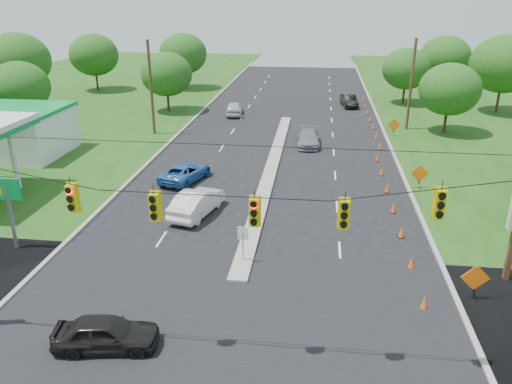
# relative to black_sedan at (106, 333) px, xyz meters

# --- Properties ---
(ground) EXTENTS (160.00, 160.00, 0.00)m
(ground) POSITION_rel_black_sedan_xyz_m (4.28, 1.26, -0.69)
(ground) COLOR black
(ground) RESTS_ON ground
(cross_street) EXTENTS (160.00, 14.00, 0.02)m
(cross_street) POSITION_rel_black_sedan_xyz_m (4.28, 1.26, -0.69)
(cross_street) COLOR black
(cross_street) RESTS_ON ground
(curb_left) EXTENTS (0.25, 110.00, 0.16)m
(curb_left) POSITION_rel_black_sedan_xyz_m (-5.82, 31.26, -0.69)
(curb_left) COLOR gray
(curb_left) RESTS_ON ground
(curb_right) EXTENTS (0.25, 110.00, 0.16)m
(curb_right) POSITION_rel_black_sedan_xyz_m (14.38, 31.26, -0.69)
(curb_right) COLOR gray
(curb_right) RESTS_ON ground
(median) EXTENTS (1.00, 34.00, 0.18)m
(median) POSITION_rel_black_sedan_xyz_m (4.28, 22.26, -0.69)
(median) COLOR gray
(median) RESTS_ON ground
(median_sign) EXTENTS (0.55, 0.06, 2.05)m
(median_sign) POSITION_rel_black_sedan_xyz_m (4.28, 7.26, 0.77)
(median_sign) COLOR gray
(median_sign) RESTS_ON ground
(signal_span) EXTENTS (25.60, 0.32, 9.00)m
(signal_span) POSITION_rel_black_sedan_xyz_m (4.23, 0.26, 4.28)
(signal_span) COLOR #422D1C
(signal_span) RESTS_ON ground
(utility_pole_far_left) EXTENTS (0.28, 0.28, 9.00)m
(utility_pole_far_left) POSITION_rel_black_sedan_xyz_m (-8.22, 31.26, 3.81)
(utility_pole_far_left) COLOR #422D1C
(utility_pole_far_left) RESTS_ON ground
(utility_pole_far_right) EXTENTS (0.28, 0.28, 9.00)m
(utility_pole_far_right) POSITION_rel_black_sedan_xyz_m (16.78, 36.26, 3.81)
(utility_pole_far_right) COLOR #422D1C
(utility_pole_far_right) RESTS_ON ground
(cone_0) EXTENTS (0.32, 0.32, 0.70)m
(cone_0) POSITION_rel_black_sedan_xyz_m (12.80, 4.26, -0.34)
(cone_0) COLOR #F6581C
(cone_0) RESTS_ON ground
(cone_1) EXTENTS (0.32, 0.32, 0.70)m
(cone_1) POSITION_rel_black_sedan_xyz_m (12.80, 7.76, -0.34)
(cone_1) COLOR #F6581C
(cone_1) RESTS_ON ground
(cone_2) EXTENTS (0.32, 0.32, 0.70)m
(cone_2) POSITION_rel_black_sedan_xyz_m (12.80, 11.26, -0.34)
(cone_2) COLOR #F6581C
(cone_2) RESTS_ON ground
(cone_3) EXTENTS (0.32, 0.32, 0.70)m
(cone_3) POSITION_rel_black_sedan_xyz_m (12.80, 14.76, -0.34)
(cone_3) COLOR #F6581C
(cone_3) RESTS_ON ground
(cone_4) EXTENTS (0.32, 0.32, 0.70)m
(cone_4) POSITION_rel_black_sedan_xyz_m (12.80, 18.26, -0.34)
(cone_4) COLOR #F6581C
(cone_4) RESTS_ON ground
(cone_5) EXTENTS (0.32, 0.32, 0.70)m
(cone_5) POSITION_rel_black_sedan_xyz_m (12.80, 21.76, -0.34)
(cone_5) COLOR #F6581C
(cone_5) RESTS_ON ground
(cone_6) EXTENTS (0.32, 0.32, 0.70)m
(cone_6) POSITION_rel_black_sedan_xyz_m (12.80, 25.26, -0.34)
(cone_6) COLOR #F6581C
(cone_6) RESTS_ON ground
(cone_7) EXTENTS (0.32, 0.32, 0.70)m
(cone_7) POSITION_rel_black_sedan_xyz_m (13.40, 28.76, -0.34)
(cone_7) COLOR #F6581C
(cone_7) RESTS_ON ground
(cone_8) EXTENTS (0.32, 0.32, 0.70)m
(cone_8) POSITION_rel_black_sedan_xyz_m (13.40, 32.26, -0.34)
(cone_8) COLOR #F6581C
(cone_8) RESTS_ON ground
(cone_9) EXTENTS (0.32, 0.32, 0.70)m
(cone_9) POSITION_rel_black_sedan_xyz_m (13.40, 35.76, -0.34)
(cone_9) COLOR #F6581C
(cone_9) RESTS_ON ground
(cone_10) EXTENTS (0.32, 0.32, 0.70)m
(cone_10) POSITION_rel_black_sedan_xyz_m (13.40, 39.26, -0.34)
(cone_10) COLOR #F6581C
(cone_10) RESTS_ON ground
(cone_11) EXTENTS (0.32, 0.32, 0.70)m
(cone_11) POSITION_rel_black_sedan_xyz_m (13.40, 42.76, -0.34)
(cone_11) COLOR #F6581C
(cone_11) RESTS_ON ground
(cone_12) EXTENTS (0.32, 0.32, 0.70)m
(cone_12) POSITION_rel_black_sedan_xyz_m (13.40, 46.26, -0.34)
(cone_12) COLOR #F6581C
(cone_12) RESTS_ON ground
(cone_13) EXTENTS (0.32, 0.32, 0.70)m
(cone_13) POSITION_rel_black_sedan_xyz_m (13.40, 49.76, -0.34)
(cone_13) COLOR #F6581C
(cone_13) RESTS_ON ground
(work_sign_0) EXTENTS (1.27, 0.58, 1.37)m
(work_sign_0) POSITION_rel_black_sedan_xyz_m (15.08, 5.26, 0.40)
(work_sign_0) COLOR black
(work_sign_0) RESTS_ON ground
(work_sign_1) EXTENTS (1.27, 0.58, 1.37)m
(work_sign_1) POSITION_rel_black_sedan_xyz_m (15.08, 19.26, 0.40)
(work_sign_1) COLOR black
(work_sign_1) RESTS_ON ground
(work_sign_2) EXTENTS (1.27, 0.58, 1.37)m
(work_sign_2) POSITION_rel_black_sedan_xyz_m (15.08, 33.26, 0.40)
(work_sign_2) COLOR black
(work_sign_2) RESTS_ON ground
(tree_2) EXTENTS (5.88, 5.88, 6.86)m
(tree_2) POSITION_rel_black_sedan_xyz_m (-21.72, 31.26, 3.64)
(tree_2) COLOR black
(tree_2) RESTS_ON ground
(tree_3) EXTENTS (7.56, 7.56, 8.82)m
(tree_3) POSITION_rel_black_sedan_xyz_m (-27.72, 41.26, 4.88)
(tree_3) COLOR black
(tree_3) RESTS_ON ground
(tree_4) EXTENTS (6.72, 6.72, 7.84)m
(tree_4) POSITION_rel_black_sedan_xyz_m (-23.72, 53.26, 4.26)
(tree_4) COLOR black
(tree_4) RESTS_ON ground
(tree_5) EXTENTS (5.88, 5.88, 6.86)m
(tree_5) POSITION_rel_black_sedan_xyz_m (-9.72, 41.26, 3.64)
(tree_5) COLOR black
(tree_5) RESTS_ON ground
(tree_6) EXTENTS (6.72, 6.72, 7.84)m
(tree_6) POSITION_rel_black_sedan_xyz_m (-11.72, 56.26, 4.26)
(tree_6) COLOR black
(tree_6) RESTS_ON ground
(tree_9) EXTENTS (5.88, 5.88, 6.86)m
(tree_9) POSITION_rel_black_sedan_xyz_m (20.28, 35.26, 3.64)
(tree_9) COLOR black
(tree_9) RESTS_ON ground
(tree_10) EXTENTS (7.56, 7.56, 8.82)m
(tree_10) POSITION_rel_black_sedan_xyz_m (28.28, 45.26, 4.88)
(tree_10) COLOR black
(tree_10) RESTS_ON ground
(tree_11) EXTENTS (6.72, 6.72, 7.84)m
(tree_11) POSITION_rel_black_sedan_xyz_m (24.28, 56.26, 4.26)
(tree_11) COLOR black
(tree_11) RESTS_ON ground
(tree_12) EXTENTS (5.88, 5.88, 6.86)m
(tree_12) POSITION_rel_black_sedan_xyz_m (18.28, 49.26, 3.64)
(tree_12) COLOR black
(tree_12) RESTS_ON ground
(black_sedan) EXTENTS (4.27, 2.23, 1.39)m
(black_sedan) POSITION_rel_black_sedan_xyz_m (0.00, 0.00, 0.00)
(black_sedan) COLOR black
(black_sedan) RESTS_ON ground
(white_sedan) EXTENTS (2.83, 5.17, 1.62)m
(white_sedan) POSITION_rel_black_sedan_xyz_m (0.50, 12.96, 0.11)
(white_sedan) COLOR white
(white_sedan) RESTS_ON ground
(blue_pickup) EXTENTS (3.50, 5.27, 1.35)m
(blue_pickup) POSITION_rel_black_sedan_xyz_m (-1.78, 18.78, -0.02)
(blue_pickup) COLOR #2B63B1
(blue_pickup) RESTS_ON ground
(silver_car_far) EXTENTS (2.04, 4.79, 1.38)m
(silver_car_far) POSITION_rel_black_sedan_xyz_m (7.01, 29.19, -0.00)
(silver_car_far) COLOR gray
(silver_car_far) RESTS_ON ground
(silver_car_oncoming) EXTENTS (2.34, 4.70, 1.54)m
(silver_car_oncoming) POSITION_rel_black_sedan_xyz_m (-1.76, 40.48, 0.08)
(silver_car_oncoming) COLOR silver
(silver_car_oncoming) RESTS_ON ground
(dark_car_receding) EXTENTS (2.18, 4.59, 1.45)m
(dark_car_receding) POSITION_rel_black_sedan_xyz_m (11.44, 46.77, 0.03)
(dark_car_receding) COLOR black
(dark_car_receding) RESTS_ON ground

